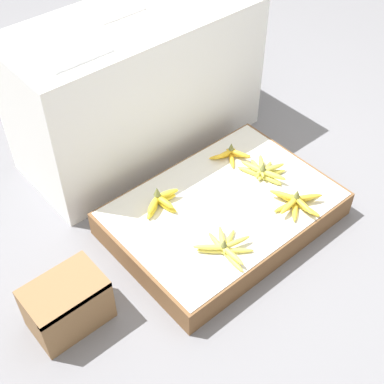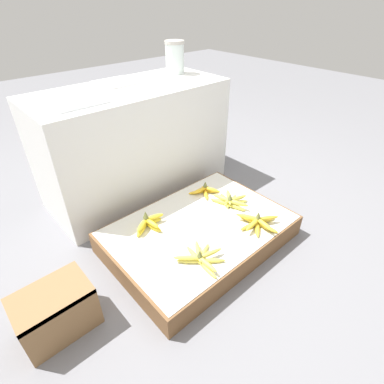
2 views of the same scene
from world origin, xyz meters
name	(u,v)px [view 2 (image 2 of 2)]	position (x,y,z in m)	size (l,w,h in m)	color
ground_plane	(199,242)	(0.00, 0.00, 0.00)	(10.00, 10.00, 0.00)	slate
display_platform	(199,233)	(0.00, 0.00, 0.07)	(1.04, 0.72, 0.14)	brown
back_vendor_table	(135,143)	(0.07, 0.74, 0.38)	(1.27, 0.57, 0.76)	white
wooden_crate	(56,311)	(-0.84, 0.01, 0.12)	(0.31, 0.21, 0.23)	olive
banana_bunch_front_left	(201,258)	(-0.19, -0.21, 0.16)	(0.23, 0.25, 0.08)	#DBCC4C
banana_bunch_front_midleft	(258,222)	(0.24, -0.23, 0.17)	(0.25, 0.25, 0.09)	gold
banana_bunch_middle_midleft	(230,201)	(0.28, 0.01, 0.17)	(0.18, 0.24, 0.10)	gold
banana_bunch_back_left	(149,223)	(-0.23, 0.17, 0.17)	(0.22, 0.13, 0.10)	yellow
banana_bunch_back_midleft	(205,191)	(0.24, 0.21, 0.16)	(0.19, 0.16, 0.08)	gold
glass_jar	(175,57)	(0.52, 0.83, 0.87)	(0.14, 0.14, 0.22)	silver
foam_tray_white	(115,83)	(0.04, 0.86, 0.77)	(0.24, 0.22, 0.02)	white
foam_tray_dark	(79,102)	(-0.31, 0.63, 0.77)	(0.28, 0.19, 0.02)	white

